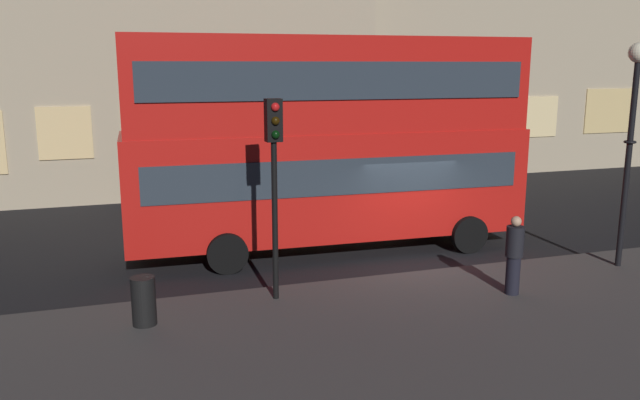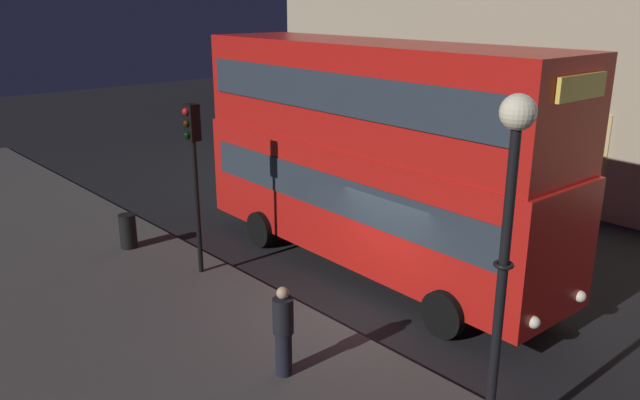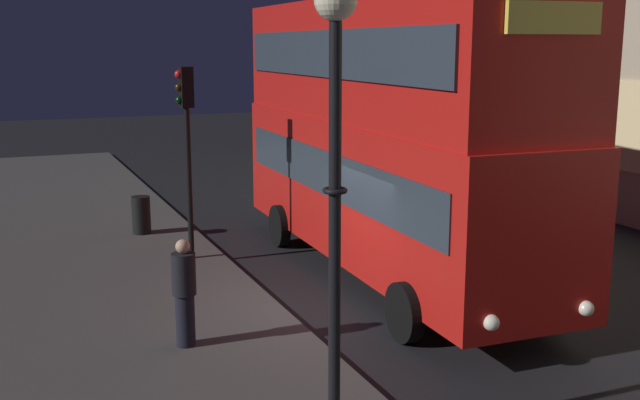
% 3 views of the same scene
% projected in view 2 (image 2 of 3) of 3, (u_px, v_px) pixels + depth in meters
% --- Properties ---
extents(ground_plane, '(80.00, 80.00, 0.00)m').
position_uv_depth(ground_plane, '(360.00, 315.00, 13.65)').
color(ground_plane, black).
extents(double_decker_bus, '(10.67, 3.15, 5.61)m').
position_uv_depth(double_decker_bus, '(370.00, 148.00, 15.26)').
color(double_decker_bus, red).
rests_on(double_decker_bus, ground).
extents(traffic_light_near_kerb, '(0.33, 0.37, 4.15)m').
position_uv_depth(traffic_light_near_kerb, '(194.00, 154.00, 14.65)').
color(traffic_light_near_kerb, black).
rests_on(traffic_light_near_kerb, sidewalk_slab).
extents(street_lamp, '(0.47, 0.47, 5.30)m').
position_uv_depth(street_lamp, '(509.00, 212.00, 8.15)').
color(street_lamp, black).
rests_on(street_lamp, sidewalk_slab).
extents(pedestrian, '(0.37, 0.37, 1.70)m').
position_uv_depth(pedestrian, '(283.00, 330.00, 11.02)').
color(pedestrian, black).
rests_on(pedestrian, sidewalk_slab).
extents(litter_bin, '(0.45, 0.45, 0.93)m').
position_uv_depth(litter_bin, '(128.00, 231.00, 16.95)').
color(litter_bin, black).
rests_on(litter_bin, sidewalk_slab).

